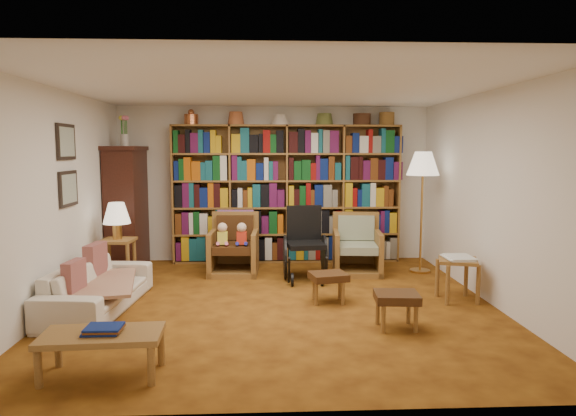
{
  "coord_description": "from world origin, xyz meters",
  "views": [
    {
      "loc": [
        -0.16,
        -5.87,
        1.81
      ],
      "look_at": [
        0.14,
        0.6,
        1.07
      ],
      "focal_mm": 32.0,
      "sensor_mm": 36.0,
      "label": 1
    }
  ],
  "objects": [
    {
      "name": "ceiling",
      "position": [
        0.0,
        0.0,
        2.5
      ],
      "size": [
        5.0,
        5.0,
        0.0
      ],
      "primitive_type": "plane",
      "rotation": [
        3.14,
        0.0,
        0.0
      ],
      "color": "white",
      "rests_on": "wall_back"
    },
    {
      "name": "floor",
      "position": [
        0.0,
        0.0,
        0.0
      ],
      "size": [
        5.0,
        5.0,
        0.0
      ],
      "primitive_type": "plane",
      "color": "#915616",
      "rests_on": "ground"
    },
    {
      "name": "sofa_throw",
      "position": [
        -2.0,
        -0.1,
        0.3
      ],
      "size": [
        0.92,
        1.38,
        0.04
      ],
      "primitive_type": "cube",
      "rotation": [
        0.0,
        0.0,
        0.2
      ],
      "color": "beige",
      "rests_on": "sofa"
    },
    {
      "name": "cushion_right",
      "position": [
        -2.18,
        -0.45,
        0.45
      ],
      "size": [
        0.15,
        0.36,
        0.35
      ],
      "primitive_type": "cube",
      "rotation": [
        0.0,
        0.0,
        -0.11
      ],
      "color": "maroon",
      "rests_on": "sofa"
    },
    {
      "name": "cushion_left",
      "position": [
        -2.18,
        0.25,
        0.45
      ],
      "size": [
        0.17,
        0.42,
        0.41
      ],
      "primitive_type": "cube",
      "rotation": [
        0.0,
        0.0,
        -0.11
      ],
      "color": "maroon",
      "rests_on": "sofa"
    },
    {
      "name": "sofa",
      "position": [
        -2.05,
        -0.1,
        0.26
      ],
      "size": [
        1.85,
        0.85,
        0.53
      ],
      "primitive_type": "imported",
      "rotation": [
        0.0,
        0.0,
        1.48
      ],
      "color": "beige",
      "rests_on": "floor"
    },
    {
      "name": "floor_lamp",
      "position": [
        2.15,
        1.51,
        1.54
      ],
      "size": [
        0.47,
        0.47,
        1.78
      ],
      "color": "#B7843A",
      "rests_on": "floor"
    },
    {
      "name": "wall_front",
      "position": [
        0.0,
        -2.5,
        1.25
      ],
      "size": [
        5.0,
        0.0,
        5.0
      ],
      "primitive_type": "plane",
      "rotation": [
        -1.57,
        0.0,
        0.0
      ],
      "color": "white",
      "rests_on": "floor"
    },
    {
      "name": "wall_back",
      "position": [
        0.0,
        2.5,
        1.25
      ],
      "size": [
        5.0,
        0.0,
        5.0
      ],
      "primitive_type": "plane",
      "rotation": [
        1.57,
        0.0,
        0.0
      ],
      "color": "white",
      "rests_on": "floor"
    },
    {
      "name": "armchair_leather",
      "position": [
        -0.61,
        1.63,
        0.37
      ],
      "size": [
        0.73,
        0.78,
        0.9
      ],
      "color": "olive",
      "rests_on": "floor"
    },
    {
      "name": "curio_cabinet",
      "position": [
        -2.25,
        2.0,
        0.95
      ],
      "size": [
        0.5,
        0.95,
        2.4
      ],
      "color": "#3C1810",
      "rests_on": "floor"
    },
    {
      "name": "bookshelf",
      "position": [
        0.2,
        2.33,
        1.17
      ],
      "size": [
        3.6,
        0.3,
        2.42
      ],
      "color": "olive",
      "rests_on": "floor"
    },
    {
      "name": "armchair_sage",
      "position": [
        1.2,
        1.57,
        0.33
      ],
      "size": [
        0.76,
        0.79,
        0.87
      ],
      "color": "olive",
      "rests_on": "floor"
    },
    {
      "name": "framed_pictures",
      "position": [
        -2.48,
        0.3,
        1.62
      ],
      "size": [
        0.03,
        0.52,
        0.97
      ],
      "color": "black",
      "rests_on": "wall_left"
    },
    {
      "name": "wall_right",
      "position": [
        2.5,
        0.0,
        1.25
      ],
      "size": [
        0.0,
        5.0,
        5.0
      ],
      "primitive_type": "plane",
      "rotation": [
        1.57,
        0.0,
        -1.57
      ],
      "color": "white",
      "rests_on": "floor"
    },
    {
      "name": "coffee_table",
      "position": [
        -1.46,
        -1.86,
        0.31
      ],
      "size": [
        0.97,
        0.52,
        0.41
      ],
      "color": "olive",
      "rests_on": "floor"
    },
    {
      "name": "side_table_lamp",
      "position": [
        -2.15,
        1.08,
        0.45
      ],
      "size": [
        0.45,
        0.45,
        0.61
      ],
      "color": "olive",
      "rests_on": "floor"
    },
    {
      "name": "footstool_b",
      "position": [
        1.17,
        -0.88,
        0.3
      ],
      "size": [
        0.46,
        0.4,
        0.37
      ],
      "color": "#452B12",
      "rests_on": "floor"
    },
    {
      "name": "footstool_a",
      "position": [
        0.6,
        0.05,
        0.29
      ],
      "size": [
        0.48,
        0.44,
        0.35
      ],
      "color": "#452B12",
      "rests_on": "floor"
    },
    {
      "name": "table_lamp",
      "position": [
        -2.15,
        1.08,
        0.94
      ],
      "size": [
        0.37,
        0.37,
        0.5
      ],
      "color": "#B7843A",
      "rests_on": "side_table_lamp"
    },
    {
      "name": "wheelchair",
      "position": [
        0.4,
        1.2,
        0.47
      ],
      "size": [
        0.59,
        0.82,
        1.02
      ],
      "color": "black",
      "rests_on": "floor"
    },
    {
      "name": "wall_left",
      "position": [
        -2.5,
        0.0,
        1.25
      ],
      "size": [
        0.0,
        5.0,
        5.0
      ],
      "primitive_type": "plane",
      "rotation": [
        1.57,
        0.0,
        1.57
      ],
      "color": "white",
      "rests_on": "floor"
    },
    {
      "name": "side_table_papers",
      "position": [
        2.15,
        0.05,
        0.42
      ],
      "size": [
        0.55,
        0.55,
        0.54
      ],
      "color": "olive",
      "rests_on": "floor"
    }
  ]
}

